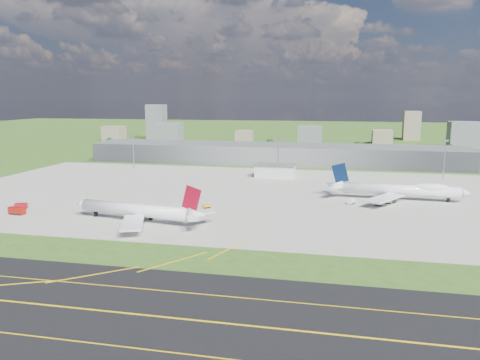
% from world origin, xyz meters
% --- Properties ---
extents(ground, '(1400.00, 1400.00, 0.00)m').
position_xyz_m(ground, '(0.00, 150.00, 0.00)').
color(ground, '#345A1C').
rests_on(ground, ground).
extents(taxiway, '(1400.00, 60.00, 0.06)m').
position_xyz_m(taxiway, '(0.00, -110.00, 0.03)').
color(taxiway, black).
rests_on(taxiway, ground).
extents(apron, '(360.00, 190.00, 0.08)m').
position_xyz_m(apron, '(10.00, 40.00, 0.04)').
color(apron, '#9A998C').
rests_on(apron, ground).
extents(terminal, '(300.00, 42.00, 15.00)m').
position_xyz_m(terminal, '(0.00, 165.00, 7.50)').
color(terminal, gray).
rests_on(terminal, ground).
extents(ops_building, '(26.00, 16.00, 8.00)m').
position_xyz_m(ops_building, '(10.00, 100.00, 4.00)').
color(ops_building, silver).
rests_on(ops_building, ground).
extents(mast_west, '(3.50, 2.00, 25.90)m').
position_xyz_m(mast_west, '(-100.00, 115.00, 17.71)').
color(mast_west, gray).
rests_on(mast_west, ground).
extents(mast_center, '(3.50, 2.00, 25.90)m').
position_xyz_m(mast_center, '(10.00, 115.00, 17.71)').
color(mast_center, gray).
rests_on(mast_center, ground).
extents(mast_east, '(3.50, 2.00, 25.90)m').
position_xyz_m(mast_east, '(120.00, 115.00, 17.71)').
color(mast_east, gray).
rests_on(mast_east, ground).
extents(airliner_red_twin, '(65.11, 50.20, 17.92)m').
position_xyz_m(airliner_red_twin, '(-31.90, -27.40, 4.77)').
color(airliner_red_twin, white).
rests_on(airliner_red_twin, ground).
extents(airliner_blue_quad, '(71.81, 56.35, 18.76)m').
position_xyz_m(airliner_blue_quad, '(84.04, 42.02, 5.21)').
color(airliner_blue_quad, white).
rests_on(airliner_blue_quad, ground).
extents(fire_truck, '(8.18, 3.84, 3.51)m').
position_xyz_m(fire_truck, '(-92.52, -27.70, 1.75)').
color(fire_truck, '#98120A').
rests_on(fire_truck, ground).
extents(crash_tender, '(6.08, 4.31, 2.95)m').
position_xyz_m(crash_tender, '(-97.50, -18.18, 1.48)').
color(crash_tender, maroon).
rests_on(crash_tender, ground).
extents(tug_yellow, '(4.12, 3.80, 1.79)m').
position_xyz_m(tug_yellow, '(-10.23, 2.70, 0.93)').
color(tug_yellow, '#F4A60E').
rests_on(tug_yellow, ground).
extents(van_white_near, '(4.20, 5.70, 2.65)m').
position_xyz_m(van_white_near, '(58.84, 26.46, 1.33)').
color(van_white_near, white).
rests_on(van_white_near, ground).
extents(van_white_far, '(4.58, 2.51, 2.31)m').
position_xyz_m(van_white_far, '(76.78, 31.05, 1.17)').
color(van_white_far, silver).
rests_on(van_white_far, ground).
extents(bldg_far_w, '(24.00, 20.00, 18.00)m').
position_xyz_m(bldg_far_w, '(-220.00, 320.00, 9.00)').
color(bldg_far_w, gray).
rests_on(bldg_far_w, ground).
extents(bldg_w, '(28.00, 22.00, 24.00)m').
position_xyz_m(bldg_w, '(-140.00, 300.00, 12.00)').
color(bldg_w, slate).
rests_on(bldg_w, ground).
extents(bldg_cw, '(20.00, 18.00, 14.00)m').
position_xyz_m(bldg_cw, '(-60.00, 340.00, 7.00)').
color(bldg_cw, gray).
rests_on(bldg_cw, ground).
extents(bldg_c, '(26.00, 20.00, 22.00)m').
position_xyz_m(bldg_c, '(20.00, 310.00, 11.00)').
color(bldg_c, slate).
rests_on(bldg_c, ground).
extents(bldg_ce, '(22.00, 24.00, 16.00)m').
position_xyz_m(bldg_ce, '(100.00, 350.00, 8.00)').
color(bldg_ce, gray).
rests_on(bldg_ce, ground).
extents(bldg_e, '(30.00, 22.00, 28.00)m').
position_xyz_m(bldg_e, '(180.00, 320.00, 14.00)').
color(bldg_e, slate).
rests_on(bldg_e, ground).
extents(bldg_tall_w, '(22.00, 20.00, 44.00)m').
position_xyz_m(bldg_tall_w, '(-180.00, 360.00, 22.00)').
color(bldg_tall_w, slate).
rests_on(bldg_tall_w, ground).
extents(bldg_tall_e, '(20.00, 18.00, 36.00)m').
position_xyz_m(bldg_tall_e, '(140.00, 410.00, 18.00)').
color(bldg_tall_e, gray).
rests_on(bldg_tall_e, ground).
extents(tree_far_w, '(7.20, 7.20, 8.80)m').
position_xyz_m(tree_far_w, '(-200.00, 270.00, 5.18)').
color(tree_far_w, '#382314').
rests_on(tree_far_w, ground).
extents(tree_w, '(6.75, 6.75, 8.25)m').
position_xyz_m(tree_w, '(-110.00, 265.00, 4.86)').
color(tree_w, '#382314').
rests_on(tree_w, ground).
extents(tree_c, '(8.10, 8.10, 9.90)m').
position_xyz_m(tree_c, '(-20.00, 280.00, 5.84)').
color(tree_c, '#382314').
rests_on(tree_c, ground).
extents(tree_e, '(7.65, 7.65, 9.35)m').
position_xyz_m(tree_e, '(70.00, 275.00, 5.51)').
color(tree_e, '#382314').
rests_on(tree_e, ground).
extents(tree_far_e, '(6.30, 6.30, 7.70)m').
position_xyz_m(tree_far_e, '(160.00, 285.00, 4.53)').
color(tree_far_e, '#382314').
rests_on(tree_far_e, ground).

